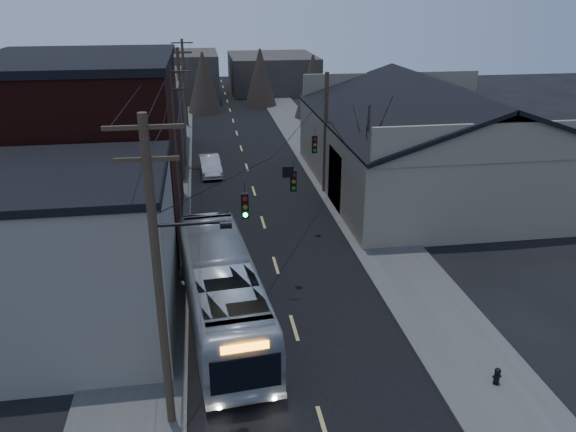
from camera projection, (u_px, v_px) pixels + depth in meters
name	position (u px, v px, depth m)	size (l,w,h in m)	color
road_surface	(249.00, 174.00, 44.37)	(9.00, 110.00, 0.02)	black
sidewalk_left	(165.00, 178.00, 43.43)	(4.00, 110.00, 0.12)	#474744
sidewalk_right	(329.00, 170.00, 45.27)	(4.00, 110.00, 0.12)	#474744
building_clapboard	(70.00, 259.00, 22.54)	(8.00, 8.00, 7.00)	gray
building_brick	(87.00, 152.00, 31.92)	(10.00, 12.00, 10.00)	black
building_left_far	(129.00, 119.00, 47.22)	(9.00, 14.00, 7.00)	#352F2A
warehouse	(433.00, 151.00, 40.62)	(16.16, 20.60, 7.73)	#80725D
building_far_left	(180.00, 76.00, 74.48)	(10.00, 12.00, 6.00)	#352F2A
building_far_right	(272.00, 73.00, 81.10)	(12.00, 14.00, 5.00)	#352F2A
bare_tree	(366.00, 163.00, 34.78)	(0.40, 0.40, 7.20)	black
utility_lines	(207.00, 131.00, 36.71)	(11.24, 45.28, 10.50)	#382B1E
bus	(222.00, 291.00, 23.89)	(2.77, 11.85, 3.30)	#AAB0B6
parked_car	(210.00, 165.00, 44.19)	(1.54, 4.41, 1.45)	#B4B6BC
fire_hydrant	(497.00, 375.00, 20.47)	(0.31, 0.23, 0.67)	black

